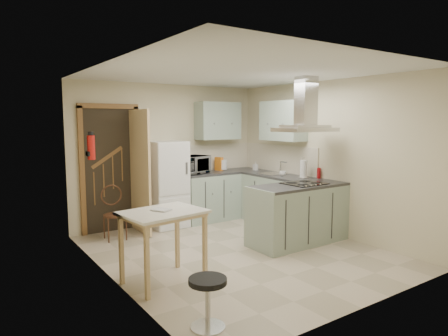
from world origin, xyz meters
TOP-DOWN VIEW (x-y plane):
  - floor at (0.00, 0.00)m, footprint 4.20×4.20m
  - ceiling at (0.00, 0.00)m, footprint 4.20×4.20m
  - back_wall at (0.00, 2.10)m, footprint 3.60×0.00m
  - left_wall at (-1.80, 0.00)m, footprint 0.00×4.20m
  - right_wall at (1.80, 0.00)m, footprint 0.00×4.20m
  - doorway at (-1.10, 2.07)m, footprint 1.10×0.12m
  - fridge at (-0.20, 1.80)m, footprint 0.60×0.60m
  - counter_back at (0.66, 1.80)m, footprint 1.08×0.60m
  - counter_right at (1.50, 1.12)m, footprint 0.60×1.95m
  - splashback at (0.96, 2.09)m, footprint 1.68×0.02m
  - wall_cabinet_back at (0.95, 1.93)m, footprint 0.85×0.35m
  - wall_cabinet_right at (1.62, 0.85)m, footprint 0.35×0.90m
  - peninsula at (1.02, -0.18)m, footprint 1.55×0.65m
  - hob at (1.12, -0.18)m, footprint 0.58×0.50m
  - extractor_hood at (1.12, -0.18)m, footprint 0.90×0.55m
  - sink at (1.50, 0.95)m, footprint 0.45×0.40m
  - fire_extinguisher at (-1.74, 0.90)m, footprint 0.10×0.10m
  - drop_leaf_table at (-1.33, -0.39)m, footprint 0.97×0.78m
  - bentwood_chair at (-1.23, 1.56)m, footprint 0.37×0.37m
  - stool at (-1.46, -1.54)m, footprint 0.45×0.45m
  - microwave at (0.33, 1.80)m, footprint 0.68×0.57m
  - kettle at (1.03, 1.87)m, footprint 0.16×0.16m
  - cereal_box at (0.96, 1.91)m, footprint 0.10×0.18m
  - soap_bottle at (1.56, 1.53)m, footprint 0.09×0.09m
  - paper_towel at (1.58, 0.28)m, footprint 0.13×0.13m
  - cup at (1.44, 0.63)m, footprint 0.15×0.15m
  - red_bottle at (1.75, 0.10)m, footprint 0.08×0.08m
  - book at (-1.41, -0.39)m, footprint 0.23×0.26m

SIDE VIEW (x-z plane):
  - floor at x=0.00m, z-range 0.00..0.00m
  - stool at x=-1.46m, z-range 0.00..0.47m
  - bentwood_chair at x=-1.23m, z-range 0.00..0.77m
  - drop_leaf_table at x=-1.33m, z-range 0.00..0.84m
  - counter_back at x=0.66m, z-range 0.00..0.90m
  - counter_right at x=1.50m, z-range 0.00..0.90m
  - peninsula at x=1.02m, z-range 0.00..0.90m
  - fridge at x=-0.20m, z-range 0.00..1.50m
  - book at x=-1.41m, z-range 0.84..0.93m
  - sink at x=1.50m, z-range 0.90..0.91m
  - hob at x=1.12m, z-range 0.90..0.91m
  - cup at x=1.44m, z-range 0.90..0.99m
  - soap_bottle at x=1.56m, z-range 0.90..1.07m
  - red_bottle at x=1.75m, z-range 0.90..1.08m
  - kettle at x=1.03m, z-range 0.90..1.13m
  - cereal_box at x=0.96m, z-range 0.90..1.16m
  - doorway at x=-1.10m, z-range 0.00..2.10m
  - paper_towel at x=1.58m, z-range 0.90..1.21m
  - microwave at x=0.33m, z-range 0.90..1.22m
  - splashback at x=0.96m, z-range 0.90..1.40m
  - back_wall at x=0.00m, z-range -0.55..3.05m
  - left_wall at x=-1.80m, z-range -0.85..3.35m
  - right_wall at x=1.80m, z-range -0.85..3.35m
  - fire_extinguisher at x=-1.74m, z-range 1.34..1.66m
  - extractor_hood at x=1.12m, z-range 1.67..1.77m
  - wall_cabinet_back at x=0.95m, z-range 1.50..2.20m
  - wall_cabinet_right at x=1.62m, z-range 1.50..2.20m
  - ceiling at x=0.00m, z-range 2.50..2.50m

